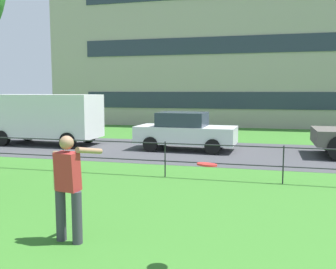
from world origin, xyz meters
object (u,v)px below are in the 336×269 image
object	(u,v)px
panel_van_left	(44,116)
car_white_center	(185,131)
person_thrower	(68,185)
frisbee	(207,165)
apartment_building_background	(308,27)

from	to	relation	value
panel_van_left	car_white_center	bearing A→B (deg)	-0.66
panel_van_left	person_thrower	bearing A→B (deg)	-55.75
person_thrower	car_white_center	size ratio (longest dim) A/B	0.42
frisbee	apartment_building_background	size ratio (longest dim) A/B	0.01
car_white_center	frisbee	bearing A→B (deg)	-76.47
car_white_center	apartment_building_background	distance (m)	19.21
person_thrower	frisbee	distance (m)	2.33
panel_van_left	apartment_building_background	xyz separation A→B (m)	(12.58, 16.92, 6.07)
person_thrower	apartment_building_background	xyz separation A→B (m)	(5.91, 26.72, 6.42)
frisbee	panel_van_left	size ratio (longest dim) A/B	0.08
person_thrower	car_white_center	bearing A→B (deg)	91.08
car_white_center	panel_van_left	bearing A→B (deg)	179.34
person_thrower	apartment_building_background	bearing A→B (deg)	77.54
frisbee	car_white_center	bearing A→B (deg)	103.53
panel_van_left	car_white_center	distance (m)	6.51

